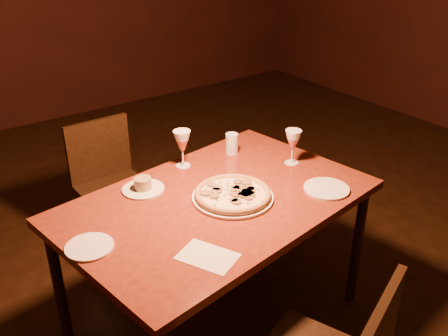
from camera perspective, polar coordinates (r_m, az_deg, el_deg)
floor at (r=2.66m, az=7.36°, el=-17.48°), size 7.00×7.00×0.00m
dining_table at (r=2.25m, az=-0.80°, el=-4.91°), size 1.48×1.07×0.73m
chair_far at (r=3.01m, az=-12.89°, el=-1.49°), size 0.39×0.39×0.80m
pizza_plate at (r=2.21m, az=1.01°, el=-3.03°), size 0.36×0.36×0.04m
ramekin_saucer at (r=2.30m, az=-9.24°, el=-2.07°), size 0.19×0.19×0.06m
wine_glass_far at (r=2.46m, az=-4.77°, el=2.20°), size 0.09×0.09×0.19m
wine_glass_right at (r=2.51m, az=7.85°, el=2.39°), size 0.08×0.08×0.18m
water_tumbler at (r=2.61m, az=0.90°, el=2.81°), size 0.07×0.07×0.11m
side_plate_left at (r=1.98m, az=-15.14°, el=-8.69°), size 0.18×0.18×0.01m
side_plate_near at (r=2.33m, az=11.64°, el=-2.34°), size 0.21×0.21×0.01m
menu_card at (r=1.87m, az=-1.88°, el=-10.07°), size 0.22×0.25×0.00m
pendant_light at (r=1.93m, az=-0.99°, el=18.62°), size 0.12×0.12×0.12m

